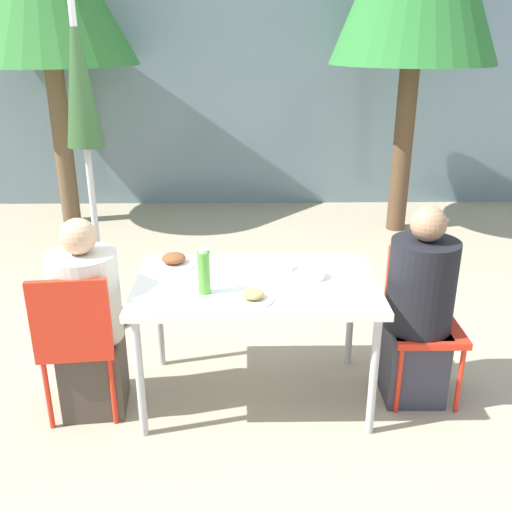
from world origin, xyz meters
name	(u,v)px	position (x,y,z in m)	size (l,w,h in m)	color
ground_plane	(256,394)	(0.00, 0.00, 0.00)	(24.00, 24.00, 0.00)	tan
building_facade	(251,79)	(0.00, 4.23, 1.50)	(10.00, 0.20, 3.00)	slate
dining_table	(256,291)	(0.00, 0.00, 0.68)	(1.33, 0.82, 0.74)	white
chair_left	(77,335)	(-0.96, -0.18, 0.51)	(0.44, 0.44, 0.87)	red
person_left	(89,325)	(-0.92, -0.09, 0.53)	(0.37, 0.37, 1.14)	#473D33
chair_right	(423,311)	(0.97, 0.07, 0.51)	(0.40, 0.40, 0.87)	red
person_right	(418,313)	(0.92, -0.01, 0.54)	(0.37, 0.37, 1.17)	#383842
closed_umbrella	(83,110)	(-1.11, 0.94, 1.54)	(0.36, 0.36, 2.21)	#333333
plate_0	(174,261)	(-0.48, 0.25, 0.77)	(0.26, 0.26, 0.07)	white
plate_1	(253,297)	(-0.02, -0.24, 0.76)	(0.21, 0.21, 0.06)	white
bottle	(204,272)	(-0.27, -0.14, 0.86)	(0.07, 0.07, 0.25)	#51A338
drinking_cup	(286,264)	(0.17, 0.15, 0.78)	(0.08, 0.08, 0.08)	white
salad_bowl	(312,274)	(0.31, 0.05, 0.76)	(0.15, 0.15, 0.05)	white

